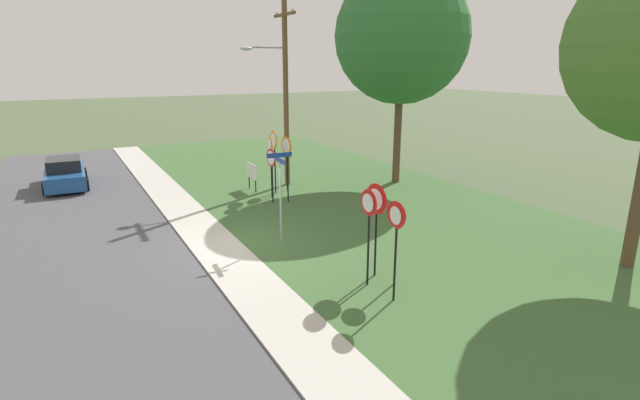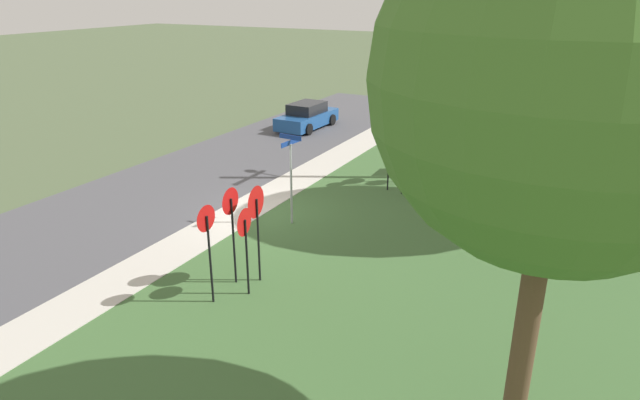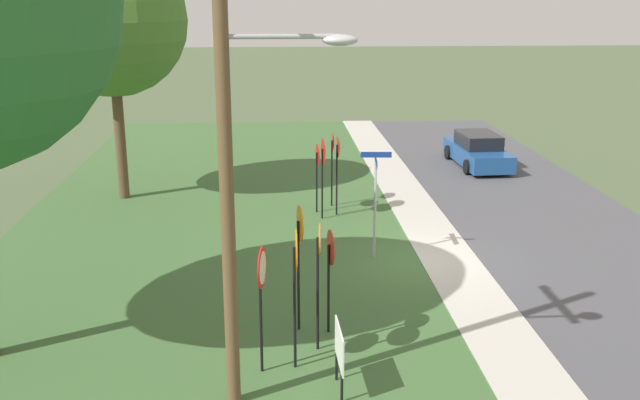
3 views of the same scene
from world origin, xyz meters
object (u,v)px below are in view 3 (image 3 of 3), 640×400
at_px(utility_pole, 234,138).
at_px(yield_sign_far_right, 338,157).
at_px(yield_sign_near_left, 323,159).
at_px(yield_sign_near_right, 333,152).
at_px(oak_tree_right, 111,21).
at_px(stop_sign_near_right, 300,240).
at_px(street_name_post, 375,196).
at_px(stop_sign_far_center, 262,282).
at_px(parked_sedan_distant, 478,151).
at_px(stop_sign_far_left, 330,259).
at_px(stop_sign_near_left, 319,261).
at_px(yield_sign_far_left, 318,162).
at_px(stop_sign_far_right, 296,267).
at_px(notice_board, 339,349).

bearing_deg(utility_pole, yield_sign_far_right, -13.60).
bearing_deg(yield_sign_far_right, yield_sign_near_left, 125.79).
bearing_deg(yield_sign_near_left, yield_sign_near_right, -21.77).
relative_size(yield_sign_near_right, oak_tree_right, 0.29).
distance_m(yield_sign_near_right, oak_tree_right, 8.52).
relative_size(stop_sign_near_right, street_name_post, 0.94).
bearing_deg(utility_pole, stop_sign_far_center, -19.55).
height_order(yield_sign_near_right, street_name_post, street_name_post).
distance_m(utility_pole, parked_sedan_distant, 20.35).
distance_m(stop_sign_far_left, oak_tree_right, 13.47).
bearing_deg(oak_tree_right, yield_sign_near_left, -113.08).
height_order(stop_sign_far_left, yield_sign_near_right, yield_sign_near_right).
distance_m(stop_sign_near_left, stop_sign_far_center, 1.39).
bearing_deg(utility_pole, street_name_post, -25.24).
height_order(utility_pole, parked_sedan_distant, utility_pole).
bearing_deg(stop_sign_far_center, yield_sign_far_left, 0.56).
bearing_deg(utility_pole, yield_sign_near_right, -12.12).
height_order(stop_sign_far_right, yield_sign_far_left, stop_sign_far_right).
bearing_deg(yield_sign_near_left, stop_sign_near_right, 166.98).
height_order(yield_sign_near_left, utility_pole, utility_pole).
bearing_deg(parked_sedan_distant, stop_sign_near_right, 149.50).
bearing_deg(yield_sign_near_left, yield_sign_far_right, -57.86).
xyz_separation_m(stop_sign_near_left, yield_sign_near_left, (8.83, -0.70, 0.05)).
bearing_deg(yield_sign_near_right, stop_sign_far_center, 169.45).
height_order(stop_sign_near_right, yield_sign_near_left, stop_sign_near_right).
relative_size(street_name_post, utility_pole, 0.34).
bearing_deg(stop_sign_near_right, stop_sign_near_left, -166.50).
bearing_deg(oak_tree_right, parked_sedan_distant, -73.48).
xyz_separation_m(stop_sign_far_left, stop_sign_far_right, (-1.47, 0.76, 0.40)).
xyz_separation_m(stop_sign_near_right, yield_sign_far_left, (8.62, -0.92, -0.34)).
xyz_separation_m(notice_board, oak_tree_right, (13.37, 6.39, 5.24)).
height_order(yield_sign_near_right, parked_sedan_distant, yield_sign_near_right).
height_order(stop_sign_far_center, notice_board, stop_sign_far_center).
bearing_deg(stop_sign_far_left, notice_board, 173.28).
relative_size(stop_sign_far_center, yield_sign_near_right, 1.00).
relative_size(stop_sign_near_right, parked_sedan_distant, 0.61).
bearing_deg(yield_sign_far_right, yield_sign_near_right, 2.35).
xyz_separation_m(yield_sign_far_left, oak_tree_right, (2.20, 6.70, 4.38)).
bearing_deg(stop_sign_far_left, stop_sign_near_right, 68.89).
xyz_separation_m(stop_sign_far_left, yield_sign_near_right, (9.50, -0.84, 0.20)).
xyz_separation_m(stop_sign_near_left, stop_sign_near_right, (0.92, 0.35, 0.13)).
bearing_deg(yield_sign_near_left, stop_sign_near_left, 169.99).
distance_m(stop_sign_far_right, notice_board, 1.70).
distance_m(stop_sign_near_right, utility_pole, 4.05).
xyz_separation_m(yield_sign_near_left, street_name_post, (-3.64, -1.14, -0.20)).
bearing_deg(yield_sign_far_left, stop_sign_near_left, 170.04).
distance_m(yield_sign_far_right, utility_pole, 11.73).
xyz_separation_m(utility_pole, oak_tree_right, (13.61, 4.65, 1.33)).
xyz_separation_m(stop_sign_near_left, parked_sedan_distant, (15.83, -7.66, -1.30)).
height_order(stop_sign_near_right, street_name_post, street_name_post).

